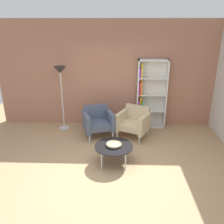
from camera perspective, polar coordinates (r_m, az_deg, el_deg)
The scene contains 8 objects.
ground_plane at distance 4.86m, azimuth -0.82°, elevation -14.12°, with size 8.32×8.32×0.00m, color tan.
brick_back_panel at distance 6.58m, azimuth 0.16°, elevation 9.11°, with size 6.40×0.12×2.90m, color #A87056.
bookshelf_tall at distance 6.55m, azimuth 8.88°, elevation 4.06°, with size 0.80×0.30×1.90m.
coffee_table_low at distance 4.93m, azimuth 0.46°, elevation -8.48°, with size 0.80×0.80×0.40m.
decorative_bowl at distance 4.90m, azimuth 0.46°, elevation -7.82°, with size 0.32×0.32×0.05m.
armchair_near_window at distance 6.08m, azimuth -3.49°, elevation -2.17°, with size 0.88×0.85×0.78m.
armchair_corner_red at distance 6.05m, azimuth 5.34°, elevation -2.33°, with size 0.92×0.89×0.78m.
floor_lamp_torchiere at distance 6.34m, azimuth -12.37°, elevation 8.17°, with size 0.32×0.32×1.74m.
Camera 1 is at (0.21, -3.98, 2.78)m, focal length 37.69 mm.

